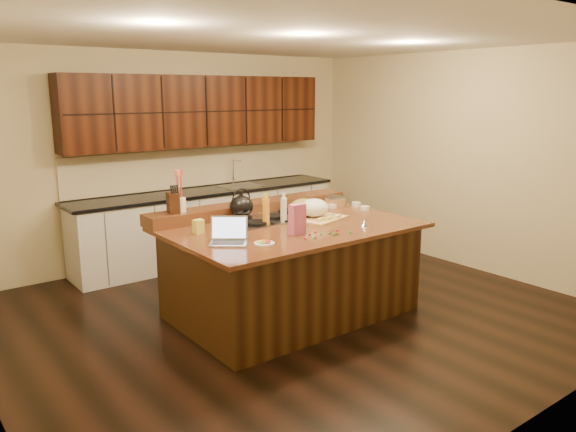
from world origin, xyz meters
TOP-DOWN VIEW (x-y plane):
  - room at (0.00, 0.00)m, footprint 5.52×5.02m
  - island at (0.00, 0.00)m, footprint 2.40×1.60m
  - back_ledge at (0.00, 0.70)m, footprint 2.40×0.30m
  - cooktop at (0.00, 0.30)m, footprint 0.92×0.52m
  - back_counter at (0.30, 2.23)m, footprint 3.70×0.66m
  - kettle at (-0.30, 0.43)m, footprint 0.31×0.31m
  - green_bowl at (0.30, 0.17)m, footprint 0.30×0.30m
  - laptop at (-0.84, -0.20)m, footprint 0.41×0.40m
  - oil_bottle at (-0.22, 0.11)m, footprint 0.07×0.07m
  - vinegar_bottle at (-0.00, 0.12)m, footprint 0.08×0.08m
  - wooden_tray at (0.36, 0.05)m, footprint 0.60×0.50m
  - ramekin_a at (1.08, 0.06)m, footprint 0.12×0.12m
  - ramekin_b at (1.15, 0.27)m, footprint 0.11×0.11m
  - ramekin_c at (0.89, 0.38)m, footprint 0.11×0.11m
  - strainer_bowl at (0.97, 0.43)m, footprint 0.25×0.25m
  - kitchen_timer at (0.53, -0.48)m, footprint 0.08×0.08m
  - pink_bag at (-0.19, -0.33)m, footprint 0.16×0.09m
  - candy_plate at (-0.61, -0.42)m, footprint 0.24×0.24m
  - package_box at (-0.89, 0.24)m, footprint 0.10×0.08m
  - utensil_crock at (-0.84, 0.70)m, footprint 0.16×0.16m
  - knife_block at (-0.91, 0.70)m, footprint 0.13×0.18m
  - gumdrop_0 at (0.11, -0.54)m, footprint 0.02×0.02m
  - gumdrop_1 at (-0.02, -0.48)m, footprint 0.02×0.02m
  - gumdrop_2 at (-0.24, -0.51)m, footprint 0.02×0.02m
  - gumdrop_3 at (0.06, -0.57)m, footprint 0.02×0.02m
  - gumdrop_4 at (-0.12, -0.43)m, footprint 0.02×0.02m
  - gumdrop_5 at (0.23, -0.60)m, footprint 0.02×0.02m
  - gumdrop_6 at (-0.02, -0.39)m, footprint 0.02×0.02m
  - gumdrop_7 at (0.10, -0.57)m, footprint 0.02×0.02m
  - gumdrop_8 at (0.18, -0.47)m, footprint 0.02×0.02m
  - gumdrop_9 at (-0.15, -0.54)m, footprint 0.02×0.02m
  - gumdrop_10 at (-0.13, -0.53)m, footprint 0.02×0.02m
  - gumdrop_11 at (0.06, -0.50)m, footprint 0.02×0.02m

SIDE VIEW (x-z plane):
  - island at x=0.00m, z-range 0.00..0.92m
  - candy_plate at x=-0.61m, z-range 0.92..0.93m
  - gumdrop_0 at x=0.11m, z-range 0.92..0.94m
  - gumdrop_1 at x=-0.02m, z-range 0.92..0.94m
  - gumdrop_2 at x=-0.24m, z-range 0.92..0.94m
  - gumdrop_3 at x=0.06m, z-range 0.92..0.94m
  - gumdrop_4 at x=-0.12m, z-range 0.92..0.94m
  - gumdrop_5 at x=0.23m, z-range 0.92..0.94m
  - gumdrop_6 at x=-0.02m, z-range 0.92..0.94m
  - gumdrop_7 at x=0.10m, z-range 0.92..0.94m
  - gumdrop_8 at x=0.18m, z-range 0.92..0.94m
  - gumdrop_9 at x=-0.15m, z-range 0.92..0.94m
  - gumdrop_10 at x=-0.13m, z-range 0.92..0.94m
  - gumdrop_11 at x=0.06m, z-range 0.92..0.94m
  - cooktop at x=0.00m, z-range 0.91..0.96m
  - ramekin_a at x=1.08m, z-range 0.92..0.96m
  - ramekin_b at x=1.15m, z-range 0.92..0.96m
  - ramekin_c at x=0.89m, z-range 0.92..0.96m
  - kitchen_timer at x=0.53m, z-range 0.92..0.99m
  - strainer_bowl at x=0.97m, z-range 0.92..1.01m
  - back_ledge at x=0.00m, z-range 0.92..1.04m
  - laptop at x=-0.84m, z-range 0.87..1.09m
  - back_counter at x=0.30m, z-range -0.22..2.18m
  - package_box at x=-0.89m, z-range 0.92..1.05m
  - wooden_tray at x=0.36m, z-range 0.91..1.12m
  - green_bowl at x=0.30m, z-range 0.97..1.12m
  - vinegar_bottle at x=0.00m, z-range 0.92..1.17m
  - oil_bottle at x=-0.22m, z-range 0.92..1.19m
  - pink_bag at x=-0.19m, z-range 0.92..1.20m
  - kettle at x=-0.30m, z-range 0.97..1.18m
  - utensil_crock at x=-0.84m, z-range 1.04..1.18m
  - knife_block at x=-0.91m, z-range 1.04..1.24m
  - room at x=0.00m, z-range -0.01..2.71m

